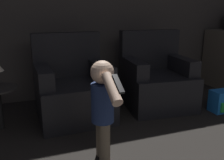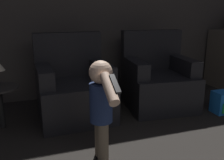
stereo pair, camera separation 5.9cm
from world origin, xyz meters
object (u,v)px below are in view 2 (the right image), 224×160
Objects in this scene: armchair_left at (74,89)px; person_toddler at (101,103)px; toy_backpack at (223,102)px; armchair_right at (157,81)px.

armchair_left is 1.14× the size of person_toddler.
armchair_left is 1.88m from toy_backpack.
armchair_left is 1.01m from person_toddler.
toy_backpack is (1.74, 0.49, -0.38)m from person_toddler.
toy_backpack is (1.80, -0.50, -0.21)m from armchair_left.
toy_backpack is at bearing -71.50° from person_toddler.
armchair_left is at bearing 5.96° from person_toddler.
toy_backpack is at bearing -17.10° from armchair_left.
toy_backpack is (0.67, -0.50, -0.21)m from armchair_right.
armchair_left is at bearing -174.55° from armchair_right.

